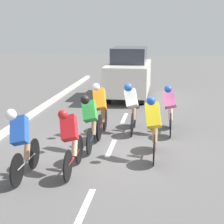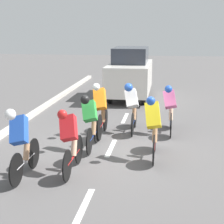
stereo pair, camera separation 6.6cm
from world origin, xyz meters
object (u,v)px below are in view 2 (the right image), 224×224
object	(u,v)px
cyclist_orange	(101,109)
cyclist_green	(91,120)
cyclist_blue	(21,141)
support_car	(130,73)
cyclist_yellow	(153,126)
cyclist_white	(132,106)
cyclist_red	(70,139)
cyclist_pink	(170,108)

from	to	relation	value
cyclist_orange	cyclist_green	size ratio (longest dim) A/B	1.03
cyclist_blue	cyclist_green	bearing A→B (deg)	-117.22
support_car	cyclist_yellow	bearing A→B (deg)	99.78
cyclist_blue	cyclist_green	size ratio (longest dim) A/B	1.00
cyclist_green	cyclist_orange	bearing A→B (deg)	-92.33
cyclist_yellow	cyclist_green	bearing A→B (deg)	-16.31
cyclist_white	cyclist_red	world-z (taller)	cyclist_white
cyclist_green	cyclist_yellow	distance (m)	1.65
cyclist_pink	support_car	size ratio (longest dim) A/B	0.42
support_car	cyclist_blue	bearing A→B (deg)	81.56
cyclist_orange	support_car	xyz separation A→B (m)	(-0.25, -5.77, 0.28)
cyclist_white	support_car	world-z (taller)	support_car
cyclist_white	cyclist_yellow	xyz separation A→B (m)	(-0.70, 2.16, -0.01)
cyclist_blue	cyclist_green	world-z (taller)	cyclist_blue
cyclist_orange	cyclist_yellow	xyz separation A→B (m)	(-1.53, 1.66, -0.00)
cyclist_blue	cyclist_yellow	distance (m)	3.03
cyclist_orange	cyclist_blue	bearing A→B (deg)	71.39
cyclist_red	cyclist_pink	xyz separation A→B (m)	(-2.09, -3.31, 0.00)
cyclist_blue	cyclist_pink	size ratio (longest dim) A/B	0.97
cyclist_pink	cyclist_orange	bearing A→B (deg)	15.20
cyclist_red	cyclist_green	size ratio (longest dim) A/B	1.02
cyclist_orange	cyclist_blue	size ratio (longest dim) A/B	1.02
cyclist_pink	support_car	world-z (taller)	support_car
cyclist_pink	cyclist_green	distance (m)	2.62
cyclist_blue	cyclist_red	bearing A→B (deg)	-155.82
cyclist_yellow	support_car	distance (m)	7.54
cyclist_white	cyclist_green	bearing A→B (deg)	62.48
cyclist_blue	cyclist_yellow	world-z (taller)	cyclist_yellow
cyclist_red	cyclist_yellow	world-z (taller)	cyclist_yellow
cyclist_red	support_car	world-z (taller)	support_car
cyclist_white	cyclist_yellow	distance (m)	2.27
cyclist_green	support_car	world-z (taller)	support_car
cyclist_orange	cyclist_white	bearing A→B (deg)	-149.35
cyclist_green	support_car	xyz separation A→B (m)	(-0.30, -6.97, 0.31)
cyclist_blue	cyclist_yellow	xyz separation A→B (m)	(-2.61, -1.54, -0.01)
cyclist_blue	support_car	world-z (taller)	support_car
cyclist_red	cyclist_yellow	bearing A→B (deg)	-146.36
cyclist_red	cyclist_green	world-z (taller)	cyclist_green
cyclist_red	cyclist_orange	bearing A→B (deg)	-93.29
cyclist_white	support_car	distance (m)	5.31
cyclist_red	cyclist_pink	bearing A→B (deg)	-122.21
cyclist_yellow	support_car	bearing A→B (deg)	-80.22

